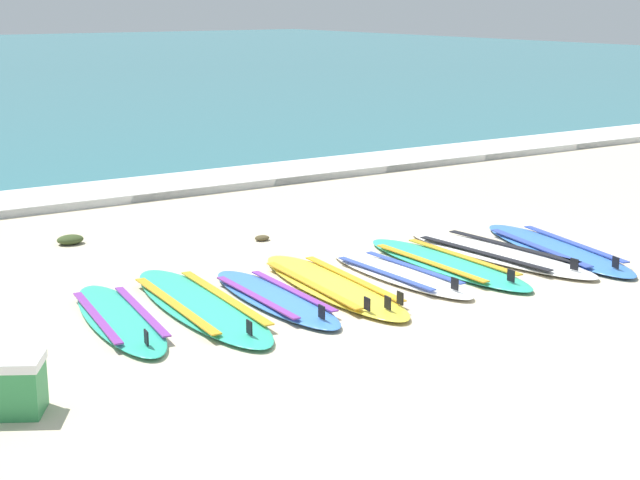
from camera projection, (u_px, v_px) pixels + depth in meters
ground_plane at (372, 299)px, 8.61m from camera, size 80.00×80.00×0.00m
wave_foam_strip at (123, 191)px, 13.18m from camera, size 80.00×1.23×0.11m
surfboard_0 at (119, 318)px, 7.98m from camera, size 0.79×2.11×0.18m
surfboard_1 at (200, 305)px, 8.33m from camera, size 0.80×2.55×0.18m
surfboard_2 at (274, 298)px, 8.53m from camera, size 0.57×2.04×0.18m
surfboard_3 at (332, 285)px, 8.90m from camera, size 0.78×2.43×0.18m
surfboard_4 at (399, 274)px, 9.26m from camera, size 0.55×1.98×0.18m
surfboard_5 at (446, 263)px, 9.64m from camera, size 0.61×2.34×0.18m
surfboard_6 at (497, 253)px, 10.02m from camera, size 0.82×2.51×0.18m
surfboard_7 at (556, 249)px, 10.19m from camera, size 1.06×2.49×0.18m
cooler_box at (7, 385)px, 6.19m from camera, size 0.55×0.50×0.38m
seaweed_clump_near_shoreline at (70, 240)px, 10.53m from camera, size 0.29×0.23×0.10m
seaweed_clump_mid_sand at (262, 238)px, 10.69m from camera, size 0.17×0.13×0.06m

